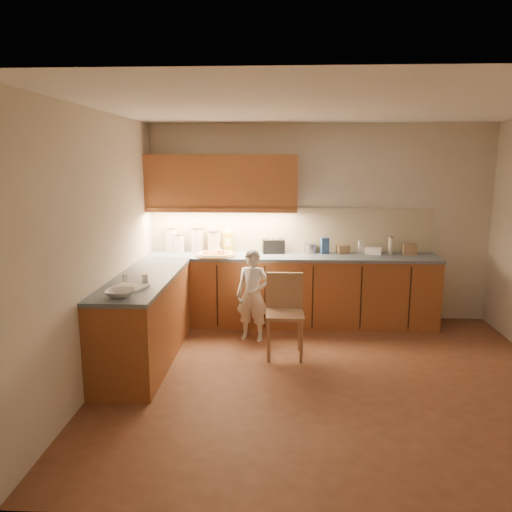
# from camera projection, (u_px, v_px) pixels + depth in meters

# --- Properties ---
(room) EXTENTS (4.54, 4.50, 2.62)m
(room) POSITION_uv_depth(u_px,v_px,m) (336.00, 210.00, 4.62)
(room) COLOR brown
(room) RESTS_ON ground
(l_counter) EXTENTS (3.77, 2.62, 0.92)m
(l_counter) POSITION_uv_depth(u_px,v_px,m) (246.00, 298.00, 6.12)
(l_counter) COLOR #98562C
(l_counter) RESTS_ON ground
(backsplash) EXTENTS (3.75, 0.02, 0.58)m
(backsplash) POSITION_uv_depth(u_px,v_px,m) (291.00, 230.00, 6.67)
(backsplash) COLOR beige
(backsplash) RESTS_ON l_counter
(upper_cabinets) EXTENTS (1.95, 0.36, 0.73)m
(upper_cabinets) POSITION_uv_depth(u_px,v_px,m) (222.00, 182.00, 6.44)
(upper_cabinets) COLOR #98562C
(upper_cabinets) RESTS_ON ground
(pizza_on_board) EXTENTS (0.51, 0.51, 0.20)m
(pizza_on_board) POSITION_uv_depth(u_px,v_px,m) (216.00, 254.00, 6.38)
(pizza_on_board) COLOR #A78153
(pizza_on_board) RESTS_ON l_counter
(child) EXTENTS (0.45, 0.35, 1.10)m
(child) POSITION_uv_depth(u_px,v_px,m) (253.00, 295.00, 5.92)
(child) COLOR silver
(child) RESTS_ON ground
(wooden_chair) EXTENTS (0.41, 0.41, 0.90)m
(wooden_chair) POSITION_uv_depth(u_px,v_px,m) (285.00, 308.00, 5.48)
(wooden_chair) COLOR #A67E58
(wooden_chair) RESTS_ON ground
(mixing_bowl) EXTENTS (0.28, 0.28, 0.06)m
(mixing_bowl) POSITION_uv_depth(u_px,v_px,m) (120.00, 293.00, 4.49)
(mixing_bowl) COLOR white
(mixing_bowl) RESTS_ON l_counter
(canister_a) EXTENTS (0.16, 0.16, 0.32)m
(canister_a) POSITION_uv_depth(u_px,v_px,m) (171.00, 239.00, 6.69)
(canister_a) COLOR white
(canister_a) RESTS_ON l_counter
(canister_b) EXTENTS (0.14, 0.14, 0.25)m
(canister_b) POSITION_uv_depth(u_px,v_px,m) (179.00, 243.00, 6.65)
(canister_b) COLOR white
(canister_b) RESTS_ON l_counter
(canister_c) EXTENTS (0.18, 0.18, 0.33)m
(canister_c) POSITION_uv_depth(u_px,v_px,m) (197.00, 239.00, 6.66)
(canister_c) COLOR silver
(canister_c) RESTS_ON l_counter
(canister_d) EXTENTS (0.18, 0.18, 0.29)m
(canister_d) POSITION_uv_depth(u_px,v_px,m) (214.00, 241.00, 6.65)
(canister_d) COLOR beige
(canister_d) RESTS_ON l_counter
(oil_jug) EXTENTS (0.12, 0.10, 0.31)m
(oil_jug) POSITION_uv_depth(u_px,v_px,m) (228.00, 241.00, 6.66)
(oil_jug) COLOR gold
(oil_jug) RESTS_ON l_counter
(toaster) EXTENTS (0.31, 0.20, 0.19)m
(toaster) POSITION_uv_depth(u_px,v_px,m) (273.00, 246.00, 6.57)
(toaster) COLOR black
(toaster) RESTS_ON l_counter
(steel_pot) EXTENTS (0.17, 0.17, 0.13)m
(steel_pot) POSITION_uv_depth(u_px,v_px,m) (310.00, 248.00, 6.59)
(steel_pot) COLOR #AEAEB3
(steel_pot) RESTS_ON l_counter
(blue_box) EXTENTS (0.12, 0.10, 0.21)m
(blue_box) POSITION_uv_depth(u_px,v_px,m) (325.00, 246.00, 6.53)
(blue_box) COLOR #305292
(blue_box) RESTS_ON l_counter
(card_box_a) EXTENTS (0.18, 0.15, 0.11)m
(card_box_a) POSITION_uv_depth(u_px,v_px,m) (343.00, 249.00, 6.55)
(card_box_a) COLOR tan
(card_box_a) RESTS_ON l_counter
(white_bottle) EXTENTS (0.06, 0.06, 0.16)m
(white_bottle) POSITION_uv_depth(u_px,v_px,m) (361.00, 247.00, 6.56)
(white_bottle) COLOR white
(white_bottle) RESTS_ON l_counter
(flat_pack) EXTENTS (0.25, 0.21, 0.08)m
(flat_pack) POSITION_uv_depth(u_px,v_px,m) (373.00, 251.00, 6.53)
(flat_pack) COLOR white
(flat_pack) RESTS_ON l_counter
(tall_jar) EXTENTS (0.07, 0.07, 0.23)m
(tall_jar) POSITION_uv_depth(u_px,v_px,m) (391.00, 245.00, 6.51)
(tall_jar) COLOR silver
(tall_jar) RESTS_ON l_counter
(card_box_b) EXTENTS (0.18, 0.15, 0.14)m
(card_box_b) POSITION_uv_depth(u_px,v_px,m) (410.00, 249.00, 6.47)
(card_box_b) COLOR #A17C56
(card_box_b) RESTS_ON l_counter
(dough_cloth) EXTENTS (0.36, 0.32, 0.02)m
(dough_cloth) POSITION_uv_depth(u_px,v_px,m) (130.00, 287.00, 4.78)
(dough_cloth) COLOR white
(dough_cloth) RESTS_ON l_counter
(spice_jar_a) EXTENTS (0.06, 0.06, 0.08)m
(spice_jar_a) POSITION_uv_depth(u_px,v_px,m) (125.00, 278.00, 5.03)
(spice_jar_a) COLOR white
(spice_jar_a) RESTS_ON l_counter
(spice_jar_b) EXTENTS (0.06, 0.06, 0.08)m
(spice_jar_b) POSITION_uv_depth(u_px,v_px,m) (145.00, 278.00, 5.02)
(spice_jar_b) COLOR white
(spice_jar_b) RESTS_ON l_counter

